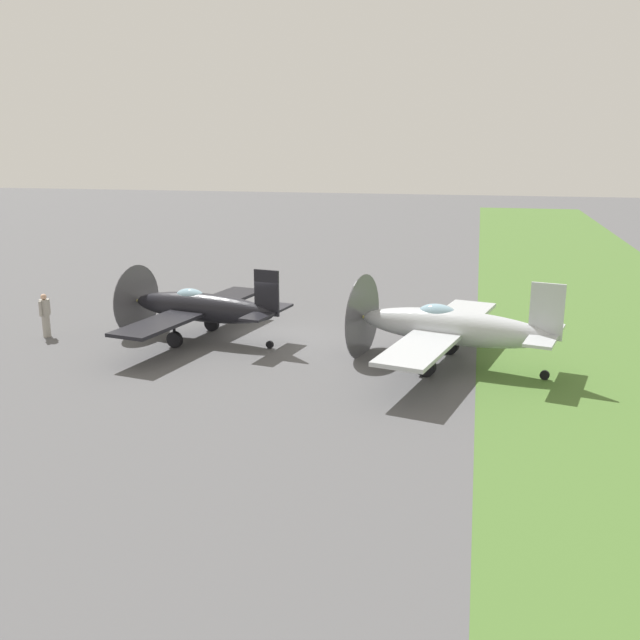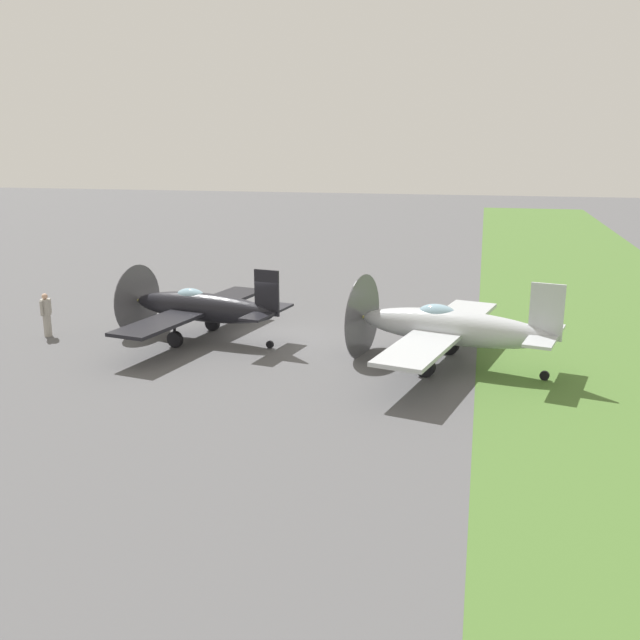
{
  "view_description": "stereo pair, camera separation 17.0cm",
  "coord_description": "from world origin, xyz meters",
  "views": [
    {
      "loc": [
        -25.12,
        -7.17,
        7.45
      ],
      "look_at": [
        -1.23,
        -1.81,
        1.22
      ],
      "focal_mm": 39.31,
      "sensor_mm": 36.0,
      "label": 1
    },
    {
      "loc": [
        -25.08,
        -7.34,
        7.45
      ],
      "look_at": [
        -1.23,
        -1.81,
        1.22
      ],
      "focal_mm": 39.31,
      "sensor_mm": 36.0,
      "label": 2
    }
  ],
  "objects": [
    {
      "name": "ground_plane",
      "position": [
        0.0,
        0.0,
        0.0
      ],
      "size": [
        160.0,
        160.0,
        0.0
      ],
      "primitive_type": "plane",
      "color": "#515154"
    },
    {
      "name": "airplane_lead",
      "position": [
        -0.57,
        3.09,
        1.29
      ],
      "size": [
        8.73,
        6.97,
        3.09
      ],
      "rotation": [
        0.0,
        0.0,
        -0.18
      ],
      "color": "black",
      "rests_on": "ground"
    },
    {
      "name": "ground_crew_chief",
      "position": [
        -1.5,
        9.17,
        0.91
      ],
      "size": [
        0.63,
        0.38,
        1.73
      ],
      "rotation": [
        0.0,
        0.0,
        3.1
      ],
      "color": "#9E998E",
      "rests_on": "ground"
    },
    {
      "name": "grass_verge",
      "position": [
        0.0,
        -12.89,
        0.0
      ],
      "size": [
        120.0,
        11.0,
        0.01
      ],
      "primitive_type": "cube",
      "color": "#476B2D",
      "rests_on": "ground"
    },
    {
      "name": "airplane_wingman",
      "position": [
        -1.83,
        -6.42,
        1.39
      ],
      "size": [
        9.35,
        7.48,
        3.31
      ],
      "rotation": [
        0.0,
        0.0,
        -0.23
      ],
      "color": "#B2B7BC",
      "rests_on": "ground"
    }
  ]
}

